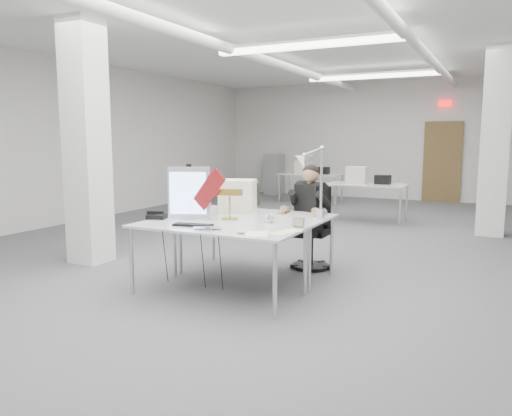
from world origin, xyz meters
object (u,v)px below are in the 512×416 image
(desk_main, at_px, (218,227))
(monitor, at_px, (189,193))
(seated_person, at_px, (310,200))
(laptop, at_px, (207,229))
(bankers_lamp, at_px, (230,204))
(desk_phone, at_px, (157,217))
(beige_monitor, at_px, (238,196))
(architect_lamp, at_px, (314,183))
(office_chair, at_px, (311,230))

(desk_main, height_order, monitor, monitor)
(seated_person, relative_size, laptop, 3.07)
(desk_main, relative_size, laptop, 6.31)
(bankers_lamp, bearing_deg, laptop, -97.04)
(desk_main, relative_size, desk_phone, 8.86)
(monitor, distance_m, laptop, 0.81)
(seated_person, height_order, beige_monitor, seated_person)
(desk_main, height_order, bankers_lamp, bankers_lamp)
(laptop, relative_size, beige_monitor, 0.68)
(architect_lamp, bearing_deg, beige_monitor, 155.00)
(office_chair, distance_m, laptop, 1.84)
(beige_monitor, bearing_deg, bankers_lamp, -87.08)
(seated_person, distance_m, architect_lamp, 0.89)
(bankers_lamp, bearing_deg, desk_main, -96.28)
(desk_main, bearing_deg, monitor, 155.25)
(monitor, bearing_deg, desk_main, -47.65)
(desk_phone, bearing_deg, seated_person, 26.56)
(office_chair, bearing_deg, architect_lamp, -45.57)
(desk_main, xyz_separation_m, architect_lamp, (0.83, 0.65, 0.44))
(desk_main, distance_m, beige_monitor, 1.05)
(desk_phone, height_order, architect_lamp, architect_lamp)
(beige_monitor, bearing_deg, monitor, -122.99)
(desk_main, distance_m, architect_lamp, 1.14)
(bankers_lamp, relative_size, desk_phone, 1.72)
(laptop, relative_size, bankers_lamp, 0.82)
(seated_person, relative_size, architect_lamp, 1.03)
(desk_phone, bearing_deg, bankers_lamp, 5.48)
(monitor, relative_size, desk_phone, 2.92)
(monitor, bearing_deg, office_chair, 27.97)
(bankers_lamp, relative_size, architect_lamp, 0.41)
(monitor, bearing_deg, architect_lamp, -5.63)
(monitor, height_order, beige_monitor, monitor)
(laptop, xyz_separation_m, desk_phone, (-0.90, 0.35, 0.01))
(beige_monitor, bearing_deg, desk_phone, -138.28)
(office_chair, bearing_deg, monitor, -106.04)
(seated_person, distance_m, desk_phone, 1.92)
(desk_phone, bearing_deg, beige_monitor, 40.13)
(desk_phone, bearing_deg, architect_lamp, 0.45)
(office_chair, relative_size, laptop, 3.49)
(office_chair, xyz_separation_m, seated_person, (0.00, -0.05, 0.40))
(seated_person, xyz_separation_m, laptop, (-0.45, -1.71, -0.13))
(laptop, distance_m, architect_lamp, 1.28)
(monitor, xyz_separation_m, bankers_lamp, (0.42, 0.18, -0.12))
(desk_main, bearing_deg, beige_monitor, 106.50)
(office_chair, height_order, architect_lamp, architect_lamp)
(desk_main, xyz_separation_m, laptop, (0.05, -0.28, 0.02))
(laptop, bearing_deg, seated_person, 45.69)
(laptop, height_order, beige_monitor, beige_monitor)
(laptop, bearing_deg, monitor, 108.09)
(seated_person, height_order, architect_lamp, architect_lamp)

